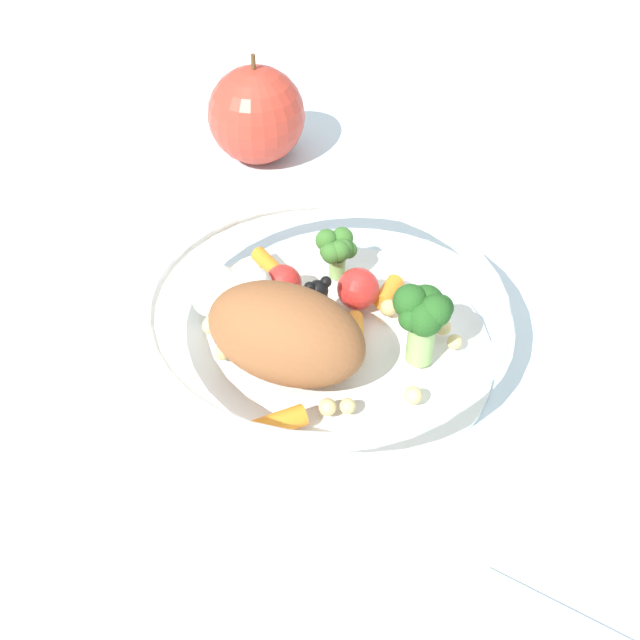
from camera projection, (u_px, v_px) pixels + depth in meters
ground_plane at (324, 351)px, 0.52m from camera, size 2.40×2.40×0.00m
food_container at (309, 318)px, 0.50m from camera, size 0.23×0.23×0.07m
loose_apple at (256, 115)px, 0.67m from camera, size 0.08×0.08×0.09m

